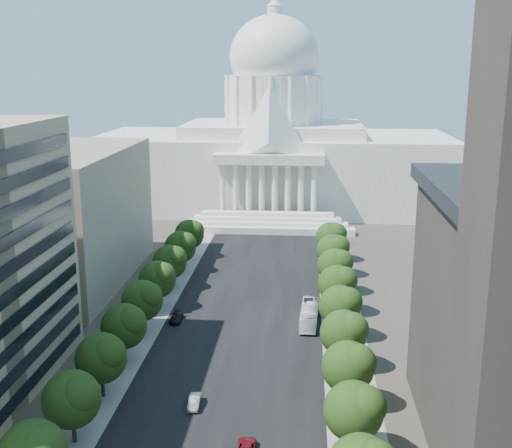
% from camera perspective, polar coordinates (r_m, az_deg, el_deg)
% --- Properties ---
extents(road_asphalt, '(30.00, 260.00, 0.01)m').
position_cam_1_polar(road_asphalt, '(135.81, -0.64, -6.79)').
color(road_asphalt, black).
rests_on(road_asphalt, ground).
extents(sidewalk_left, '(8.00, 260.00, 0.02)m').
position_cam_1_polar(sidewalk_left, '(138.74, -8.53, -6.50)').
color(sidewalk_left, gray).
rests_on(sidewalk_left, ground).
extents(sidewalk_right, '(8.00, 260.00, 0.02)m').
position_cam_1_polar(sidewalk_right, '(135.51, 7.45, -6.96)').
color(sidewalk_right, gray).
rests_on(sidewalk_right, ground).
extents(capitol, '(120.00, 56.00, 73.00)m').
position_cam_1_polar(capitol, '(223.52, 1.56, 6.67)').
color(capitol, white).
rests_on(capitol, ground).
extents(office_block_left_far, '(38.00, 52.00, 30.00)m').
position_cam_1_polar(office_block_left_far, '(152.60, -18.56, 0.67)').
color(office_block_left_far, gray).
rests_on(office_block_left_far, ground).
extents(tree_l_c, '(7.79, 7.60, 9.97)m').
position_cam_1_polar(tree_l_c, '(88.36, -15.91, -14.66)').
color(tree_l_c, '#33261C').
rests_on(tree_l_c, ground).
extents(tree_l_d, '(7.79, 7.60, 9.97)m').
position_cam_1_polar(tree_l_d, '(98.44, -13.47, -11.43)').
color(tree_l_d, '#33261C').
rests_on(tree_l_d, ground).
extents(tree_l_e, '(7.79, 7.60, 9.97)m').
position_cam_1_polar(tree_l_e, '(108.90, -11.53, -8.79)').
color(tree_l_e, '#33261C').
rests_on(tree_l_e, ground).
extents(tree_l_f, '(7.79, 7.60, 9.97)m').
position_cam_1_polar(tree_l_f, '(119.65, -9.96, -6.62)').
color(tree_l_f, '#33261C').
rests_on(tree_l_f, ground).
extents(tree_l_g, '(7.79, 7.60, 9.97)m').
position_cam_1_polar(tree_l_g, '(130.62, -8.66, -4.80)').
color(tree_l_g, '#33261C').
rests_on(tree_l_g, ground).
extents(tree_l_h, '(7.79, 7.60, 9.97)m').
position_cam_1_polar(tree_l_h, '(141.76, -7.57, -3.27)').
color(tree_l_h, '#33261C').
rests_on(tree_l_h, ground).
extents(tree_l_i, '(7.79, 7.60, 9.97)m').
position_cam_1_polar(tree_l_i, '(153.03, -6.64, -1.96)').
color(tree_l_i, '#33261C').
rests_on(tree_l_i, ground).
extents(tree_l_j, '(7.79, 7.60, 9.97)m').
position_cam_1_polar(tree_l_j, '(164.40, -5.85, -0.83)').
color(tree_l_j, '#33261C').
rests_on(tree_l_j, ground).
extents(tree_r_c, '(7.79, 7.60, 9.97)m').
position_cam_1_polar(tree_r_c, '(83.64, 8.91, -15.99)').
color(tree_r_c, '#33261C').
rests_on(tree_r_c, ground).
extents(tree_r_d, '(7.79, 7.60, 9.97)m').
position_cam_1_polar(tree_r_d, '(94.22, 8.38, -12.37)').
color(tree_r_d, '#33261C').
rests_on(tree_r_d, ground).
extents(tree_r_e, '(7.79, 7.60, 9.97)m').
position_cam_1_polar(tree_r_e, '(105.10, 7.97, -9.49)').
color(tree_r_e, '#33261C').
rests_on(tree_r_e, ground).
extents(tree_r_f, '(7.79, 7.60, 9.97)m').
position_cam_1_polar(tree_r_f, '(116.21, 7.64, -7.16)').
color(tree_r_f, '#33261C').
rests_on(tree_r_f, ground).
extents(tree_r_g, '(7.79, 7.60, 9.97)m').
position_cam_1_polar(tree_r_g, '(127.48, 7.37, -5.23)').
color(tree_r_g, '#33261C').
rests_on(tree_r_g, ground).
extents(tree_r_h, '(7.79, 7.60, 9.97)m').
position_cam_1_polar(tree_r_h, '(138.87, 7.14, -3.62)').
color(tree_r_h, '#33261C').
rests_on(tree_r_h, ground).
extents(tree_r_i, '(7.79, 7.60, 9.97)m').
position_cam_1_polar(tree_r_i, '(150.35, 6.95, -2.25)').
color(tree_r_i, '#33261C').
rests_on(tree_r_i, ground).
extents(tree_r_j, '(7.79, 7.60, 9.97)m').
position_cam_1_polar(tree_r_j, '(161.91, 6.79, -1.08)').
color(tree_r_j, '#33261C').
rests_on(tree_r_j, ground).
extents(streetlight_b, '(2.61, 0.44, 9.00)m').
position_cam_1_polar(streetlight_b, '(83.40, 10.06, -16.64)').
color(streetlight_b, gray).
rests_on(streetlight_b, ground).
extents(streetlight_c, '(2.61, 0.44, 9.00)m').
position_cam_1_polar(streetlight_c, '(105.64, 8.81, -9.77)').
color(streetlight_c, gray).
rests_on(streetlight_c, ground).
extents(streetlight_d, '(2.61, 0.44, 9.00)m').
position_cam_1_polar(streetlight_d, '(128.90, 8.03, -5.33)').
color(streetlight_d, gray).
rests_on(streetlight_d, ground).
extents(streetlight_e, '(2.61, 0.44, 9.00)m').
position_cam_1_polar(streetlight_e, '(152.71, 7.50, -2.26)').
color(streetlight_e, gray).
rests_on(streetlight_e, ground).
extents(streetlight_f, '(2.61, 0.44, 9.00)m').
position_cam_1_polar(streetlight_f, '(176.85, 7.12, -0.03)').
color(streetlight_f, gray).
rests_on(streetlight_f, ground).
extents(car_silver, '(1.74, 4.65, 1.52)m').
position_cam_1_polar(car_silver, '(96.41, -5.48, -15.46)').
color(car_silver, '#94969B').
rests_on(car_silver, ground).
extents(car_red, '(2.51, 5.13, 1.40)m').
position_cam_1_polar(car_red, '(86.37, -0.83, -19.23)').
color(car_red, maroon).
rests_on(car_red, ground).
extents(car_dark_b, '(2.19, 5.32, 1.54)m').
position_cam_1_polar(car_dark_b, '(125.81, -7.10, -8.25)').
color(car_dark_b, black).
rests_on(car_dark_b, ground).
extents(city_bus, '(3.69, 13.09, 3.61)m').
position_cam_1_polar(city_bus, '(123.94, 4.75, -8.02)').
color(city_bus, white).
rests_on(city_bus, ground).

